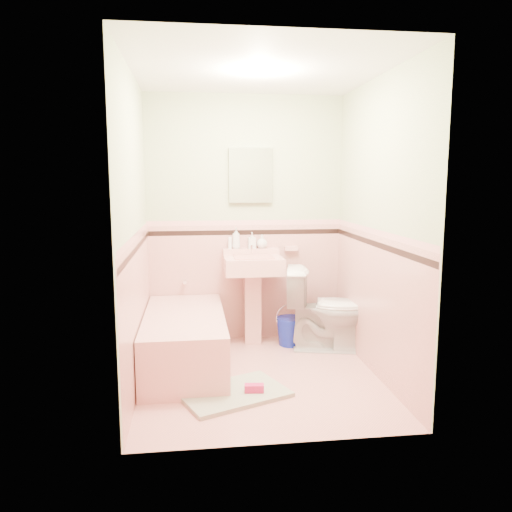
{
  "coord_description": "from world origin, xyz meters",
  "views": [
    {
      "loc": [
        -0.55,
        -4.02,
        1.65
      ],
      "look_at": [
        0.0,
        0.25,
        1.0
      ],
      "focal_mm": 35.23,
      "sensor_mm": 36.0,
      "label": 1
    }
  ],
  "objects": [
    {
      "name": "soap_bottle_mid",
      "position": [
        0.06,
        1.04,
        1.04
      ],
      "size": [
        0.08,
        0.08,
        0.16
      ],
      "primitive_type": "imported",
      "rotation": [
        0.0,
        0.0,
        0.02
      ],
      "color": "#B2B2B2",
      "rests_on": "sink"
    },
    {
      "name": "wall_back",
      "position": [
        0.0,
        1.1,
        1.25
      ],
      "size": [
        2.5,
        0.0,
        2.5
      ],
      "primitive_type": "plane",
      "rotation": [
        1.57,
        0.0,
        0.0
      ],
      "color": "#F5E6C8",
      "rests_on": "ground"
    },
    {
      "name": "wall_right",
      "position": [
        1.0,
        0.0,
        1.25
      ],
      "size": [
        0.0,
        2.5,
        2.5
      ],
      "primitive_type": "plane",
      "rotation": [
        1.57,
        0.0,
        -1.57
      ],
      "color": "#F5E6C8",
      "rests_on": "ground"
    },
    {
      "name": "tub_faucet",
      "position": [
        -0.63,
        1.05,
        0.63
      ],
      "size": [
        0.04,
        0.12,
        0.04
      ],
      "primitive_type": "cylinder",
      "rotation": [
        1.57,
        0.0,
        0.0
      ],
      "color": "silver",
      "rests_on": "wall_back"
    },
    {
      "name": "accent_left",
      "position": [
        -0.98,
        0.0,
        1.12
      ],
      "size": [
        0.0,
        2.2,
        2.2
      ],
      "primitive_type": "plane",
      "rotation": [
        1.57,
        0.0,
        1.57
      ],
      "color": "black",
      "rests_on": "ground"
    },
    {
      "name": "sink_faucet",
      "position": [
        0.05,
        1.0,
        0.95
      ],
      "size": [
        0.02,
        0.02,
        0.1
      ],
      "primitive_type": "cylinder",
      "color": "silver",
      "rests_on": "sink"
    },
    {
      "name": "bathtub",
      "position": [
        -0.63,
        0.33,
        0.23
      ],
      "size": [
        0.7,
        1.5,
        0.45
      ],
      "primitive_type": "cube",
      "color": "#E1A09A",
      "rests_on": "floor"
    },
    {
      "name": "wall_left",
      "position": [
        -1.0,
        0.0,
        1.25
      ],
      "size": [
        0.0,
        2.5,
        2.5
      ],
      "primitive_type": "plane",
      "rotation": [
        1.57,
        0.0,
        1.57
      ],
      "color": "#F5E6C8",
      "rests_on": "ground"
    },
    {
      "name": "wainscot_front",
      "position": [
        0.0,
        -1.09,
        0.6
      ],
      "size": [
        2.0,
        0.0,
        2.0
      ],
      "primitive_type": "plane",
      "rotation": [
        -1.57,
        0.0,
        0.0
      ],
      "color": "#E9A39C",
      "rests_on": "ground"
    },
    {
      "name": "cap_right",
      "position": [
        0.98,
        0.0,
        1.22
      ],
      "size": [
        0.0,
        2.2,
        2.2
      ],
      "primitive_type": "plane",
      "rotation": [
        1.57,
        0.0,
        -1.57
      ],
      "color": "pink",
      "rests_on": "ground"
    },
    {
      "name": "wall_front",
      "position": [
        0.0,
        -1.1,
        1.25
      ],
      "size": [
        2.5,
        0.0,
        2.5
      ],
      "primitive_type": "plane",
      "rotation": [
        -1.57,
        0.0,
        0.0
      ],
      "color": "#F5E6C8",
      "rests_on": "ground"
    },
    {
      "name": "ceiling",
      "position": [
        0.0,
        0.0,
        2.5
      ],
      "size": [
        2.2,
        2.2,
        0.0
      ],
      "primitive_type": "plane",
      "rotation": [
        3.14,
        0.0,
        0.0
      ],
      "color": "white",
      "rests_on": "ground"
    },
    {
      "name": "bath_mat",
      "position": [
        -0.25,
        -0.34,
        0.02
      ],
      "size": [
        0.94,
        0.8,
        0.03
      ],
      "primitive_type": "cube",
      "rotation": [
        0.0,
        0.0,
        0.4
      ],
      "color": "gray",
      "rests_on": "floor"
    },
    {
      "name": "sink",
      "position": [
        0.05,
        0.86,
        0.45
      ],
      "size": [
        0.57,
        0.48,
        0.9
      ],
      "primitive_type": null,
      "color": "#E1A09A",
      "rests_on": "floor"
    },
    {
      "name": "accent_back",
      "position": [
        0.0,
        1.08,
        1.12
      ],
      "size": [
        2.0,
        0.0,
        2.0
      ],
      "primitive_type": "plane",
      "rotation": [
        1.57,
        0.0,
        0.0
      ],
      "color": "black",
      "rests_on": "ground"
    },
    {
      "name": "soap_bottle_right",
      "position": [
        0.16,
        1.04,
        1.03
      ],
      "size": [
        0.12,
        0.12,
        0.14
      ],
      "primitive_type": "imported",
      "rotation": [
        0.0,
        0.0,
        0.09
      ],
      "color": "#B2B2B2",
      "rests_on": "sink"
    },
    {
      "name": "cap_back",
      "position": [
        0.0,
        1.08,
        1.22
      ],
      "size": [
        2.0,
        0.0,
        2.0
      ],
      "primitive_type": "plane",
      "rotation": [
        1.57,
        0.0,
        0.0
      ],
      "color": "pink",
      "rests_on": "ground"
    },
    {
      "name": "toilet",
      "position": [
        0.75,
        0.62,
        0.41
      ],
      "size": [
        0.88,
        0.62,
        0.81
      ],
      "primitive_type": "imported",
      "rotation": [
        0.0,
        0.0,
        1.35
      ],
      "color": "white",
      "rests_on": "floor"
    },
    {
      "name": "soap_bottle_left",
      "position": [
        -0.1,
        1.04,
        1.07
      ],
      "size": [
        0.09,
        0.09,
        0.21
      ],
      "primitive_type": "imported",
      "rotation": [
        0.0,
        0.0,
        -0.1
      ],
      "color": "#B2B2B2",
      "rests_on": "sink"
    },
    {
      "name": "medicine_cabinet",
      "position": [
        0.05,
        1.07,
        1.7
      ],
      "size": [
        0.44,
        0.04,
        0.55
      ],
      "primitive_type": "cube",
      "color": "white",
      "rests_on": "wall_back"
    },
    {
      "name": "shoe",
      "position": [
        -0.09,
        -0.37,
        0.06
      ],
      "size": [
        0.16,
        0.08,
        0.06
      ],
      "primitive_type": "cube",
      "rotation": [
        0.0,
        0.0,
        -0.1
      ],
      "color": "#BF1E59",
      "rests_on": "bath_mat"
    },
    {
      "name": "tube",
      "position": [
        -0.17,
        1.04,
        1.02
      ],
      "size": [
        0.05,
        0.05,
        0.12
      ],
      "primitive_type": "cylinder",
      "rotation": [
        0.0,
        0.0,
        -0.34
      ],
      "color": "white",
      "rests_on": "sink"
    },
    {
      "name": "soap_dish",
      "position": [
        0.47,
        1.06,
        0.95
      ],
      "size": [
        0.13,
        0.08,
        0.04
      ],
      "primitive_type": "cube",
      "color": "#E1A09A",
      "rests_on": "wall_back"
    },
    {
      "name": "bucket",
      "position": [
        0.42,
        0.79,
        0.14
      ],
      "size": [
        0.32,
        0.32,
        0.28
      ],
      "primitive_type": null,
      "rotation": [
        0.0,
        0.0,
        0.16
      ],
      "color": "#0E1D97",
      "rests_on": "floor"
    },
    {
      "name": "wainscot_left",
      "position": [
        -0.99,
        0.0,
        0.6
      ],
      "size": [
        0.0,
        2.2,
        2.2
      ],
      "primitive_type": "plane",
      "rotation": [
        1.57,
        0.0,
        1.57
      ],
      "color": "#E9A39C",
      "rests_on": "ground"
    },
    {
      "name": "floor",
      "position": [
        0.0,
        0.0,
        0.0
      ],
      "size": [
        2.2,
        2.2,
        0.0
      ],
      "primitive_type": "plane",
      "color": "pink",
      "rests_on": "ground"
    },
    {
      "name": "cap_left",
      "position": [
        -0.98,
        0.0,
        1.22
      ],
      "size": [
        0.0,
        2.2,
        2.2
      ],
      "primitive_type": "plane",
      "rotation": [
        1.57,
        0.0,
        1.57
      ],
      "color": "pink",
      "rests_on": "ground"
    },
    {
      "name": "wainscot_back",
      "position": [
        0.0,
        1.09,
        0.6
      ],
      "size": [
        2.0,
        0.0,
        2.0
      ],
      "primitive_type": "plane",
      "rotation": [
        1.57,
        0.0,
        0.0
      ],
      "color": "#E9A39C",
      "rests_on": "ground"
    },
    {
      "name": "wainscot_right",
      "position": [
        0.99,
        0.0,
        0.6
      ],
      "size": [
        0.0,
        2.2,
        2.2
      ],
      "primitive_type": "plane",
      "rotation": [
        1.57,
        0.0,
        -1.57
      ],
      "color": "#E9A39C",
      "rests_on": "ground"
    },
    {
      "name": "cap_front",
      "position": [
        0.0,
        -1.08,
        1.22
      ],
      "size": [
        2.0,
        0.0,
        2.0
      ],
      "primitive_type": "plane",
      "rotation": [
        -1.57,
        0.0,
        0.0
      ],
      "color": "pink",
      "rests_on": "ground"
    },
    {
      "name": "accent_front",
      "position": [
        0.0,
        -1.08,
        1.12
      ],
      "size": [
        2.0,
        0.0,
        2.0
      ],
      "primitive_type": "plane",
      "rotation": [
        -1.57,
        0.0,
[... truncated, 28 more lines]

